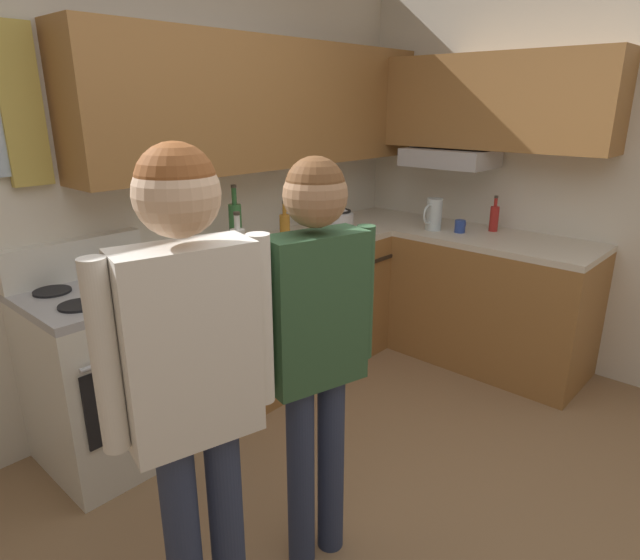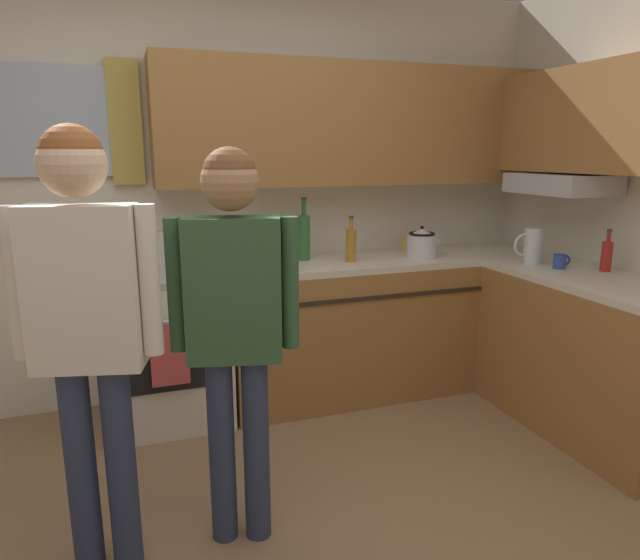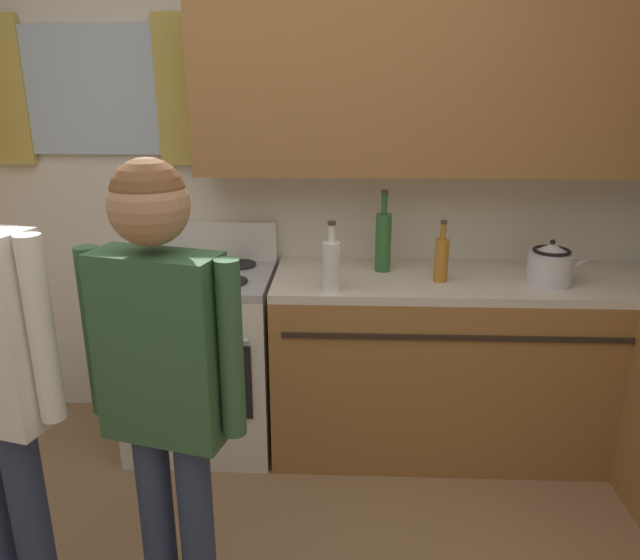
{
  "view_description": "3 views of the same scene",
  "coord_description": "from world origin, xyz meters",
  "views": [
    {
      "loc": [
        -1.36,
        -0.86,
        1.76
      ],
      "look_at": [
        0.25,
        0.61,
        1.03
      ],
      "focal_mm": 30.2,
      "sensor_mm": 36.0,
      "label": 1
    },
    {
      "loc": [
        -0.46,
        -1.73,
        1.57
      ],
      "look_at": [
        0.36,
        0.6,
        1.01
      ],
      "focal_mm": 31.61,
      "sensor_mm": 36.0,
      "label": 2
    },
    {
      "loc": [
        0.43,
        -1.2,
        1.76
      ],
      "look_at": [
        0.35,
        0.82,
        1.11
      ],
      "focal_mm": 33.82,
      "sensor_mm": 36.0,
      "label": 3
    }
  ],
  "objects": [
    {
      "name": "stovetop_kettle",
      "position": [
        1.36,
        1.45,
        1.0
      ],
      "size": [
        0.27,
        0.2,
        0.21
      ],
      "color": "silver",
      "rests_on": "kitchen_counter_run"
    },
    {
      "name": "mug_mustard_yellow",
      "position": [
        1.39,
        1.7,
        0.95
      ],
      "size": [
        0.12,
        0.08,
        0.09
      ],
      "color": "gold",
      "rests_on": "kitchen_counter_run"
    },
    {
      "name": "water_pitcher",
      "position": [
        1.89,
        1.04,
        1.01
      ],
      "size": [
        0.19,
        0.11,
        0.22
      ],
      "color": "silver",
      "rests_on": "kitchen_counter_run"
    },
    {
      "name": "bottle_milk_white",
      "position": [
        0.38,
        1.31,
        1.02
      ],
      "size": [
        0.08,
        0.08,
        0.31
      ],
      "color": "white",
      "rests_on": "kitchen_counter_run"
    },
    {
      "name": "back_wall_unit",
      "position": [
        0.09,
        1.81,
        1.48
      ],
      "size": [
        4.6,
        0.42,
        2.6
      ],
      "color": "silver",
      "rests_on": "ground"
    },
    {
      "name": "stove_oven",
      "position": [
        -0.27,
        1.54,
        0.47
      ],
      "size": [
        0.71,
        0.67,
        1.1
      ],
      "color": "silver",
      "rests_on": "ground"
    },
    {
      "name": "bottle_wine_green",
      "position": [
        0.62,
        1.62,
        1.05
      ],
      "size": [
        0.08,
        0.08,
        0.39
      ],
      "color": "#2D6633",
      "rests_on": "kitchen_counter_run"
    },
    {
      "name": "adult_left",
      "position": [
        -0.6,
        0.32,
        1.05
      ],
      "size": [
        0.5,
        0.25,
        1.66
      ],
      "color": "#2D3856",
      "rests_on": "ground"
    },
    {
      "name": "adult_in_plaid",
      "position": [
        -0.08,
        0.33,
        1.0
      ],
      "size": [
        0.48,
        0.24,
        1.59
      ],
      "color": "#2D3856",
      "rests_on": "ground"
    },
    {
      "name": "bottle_oil_amber",
      "position": [
        0.87,
        1.47,
        1.01
      ],
      "size": [
        0.06,
        0.06,
        0.29
      ],
      "color": "#B27223",
      "rests_on": "kitchen_counter_run"
    },
    {
      "name": "kitchen_counter_run",
      "position": [
        1.49,
        1.19,
        0.45
      ],
      "size": [
        2.2,
        1.9,
        0.9
      ],
      "color": "#9E6B38",
      "rests_on": "ground"
    },
    {
      "name": "bottle_sauce_red",
      "position": [
        2.14,
        0.71,
        0.99
      ],
      "size": [
        0.06,
        0.06,
        0.25
      ],
      "color": "red",
      "rests_on": "kitchen_counter_run"
    },
    {
      "name": "mug_cobalt_blue",
      "position": [
        1.95,
        0.86,
        0.94
      ],
      "size": [
        0.11,
        0.07,
        0.08
      ],
      "color": "#2D479E",
      "rests_on": "kitchen_counter_run"
    }
  ]
}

